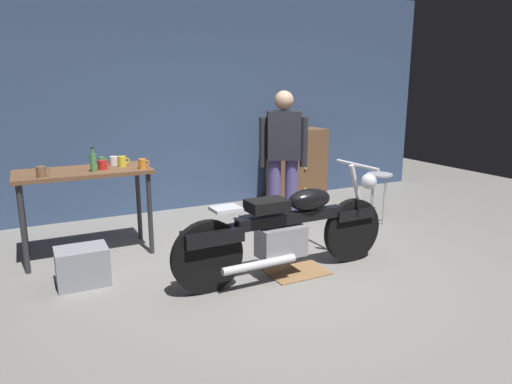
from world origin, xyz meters
TOP-DOWN VIEW (x-y plane):
  - ground_plane at (0.00, 0.00)m, footprint 12.00×12.00m
  - back_wall at (0.00, 2.80)m, footprint 8.00×0.12m
  - workbench at (-1.61, 1.40)m, footprint 1.30×0.64m
  - motorcycle at (-0.03, 0.01)m, footprint 2.19×0.60m
  - person_standing at (0.59, 1.18)m, footprint 0.53×0.35m
  - shop_stool at (1.85, 0.94)m, footprint 0.32×0.32m
  - wooden_dresser at (1.47, 2.30)m, footprint 0.80×0.47m
  - drip_tray at (0.08, 0.02)m, footprint 0.56×0.40m
  - storage_bin at (-1.76, 0.65)m, footprint 0.44×0.32m
  - mug_orange_travel at (-1.06, 1.20)m, footprint 0.12×0.08m
  - mug_green_speckled at (-1.39, 1.62)m, footprint 0.11×0.07m
  - mug_brown_stoneware at (-2.00, 1.19)m, footprint 0.12×0.09m
  - mug_yellow_tall at (-1.22, 1.41)m, footprint 0.12×0.09m
  - mug_white_ceramic at (-1.28, 1.54)m, footprint 0.12×0.09m
  - mug_red_diner at (-1.43, 1.33)m, footprint 0.12×0.09m
  - bottle at (-1.53, 1.25)m, footprint 0.06×0.06m

SIDE VIEW (x-z plane):
  - ground_plane at x=0.00m, z-range 0.00..0.00m
  - drip_tray at x=0.08m, z-range 0.00..0.01m
  - storage_bin at x=-1.76m, z-range 0.00..0.34m
  - motorcycle at x=-0.03m, z-range -0.05..0.95m
  - shop_stool at x=1.85m, z-range 0.18..0.82m
  - wooden_dresser at x=1.47m, z-range 0.00..1.10m
  - workbench at x=-1.61m, z-range 0.34..1.24m
  - person_standing at x=0.59m, z-range 0.09..1.76m
  - mug_green_speckled at x=-1.39m, z-range 0.90..0.99m
  - mug_red_diner at x=-1.43m, z-range 0.90..1.00m
  - mug_white_ceramic at x=-1.28m, z-range 0.90..1.00m
  - mug_brown_stoneware at x=-2.00m, z-range 0.90..1.00m
  - mug_orange_travel at x=-1.06m, z-range 0.90..1.00m
  - mug_yellow_tall at x=-1.22m, z-range 0.90..1.01m
  - bottle at x=-1.53m, z-range 0.88..1.12m
  - back_wall at x=0.00m, z-range 0.00..3.10m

